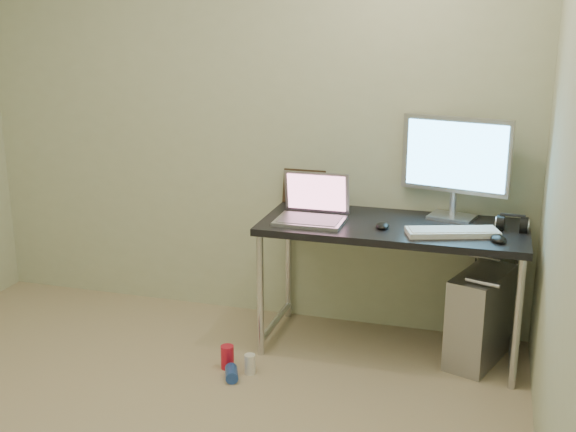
% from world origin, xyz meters
% --- Properties ---
extents(wall_back, '(3.50, 0.02, 2.50)m').
position_xyz_m(wall_back, '(0.00, 1.75, 1.25)').
color(wall_back, beige).
rests_on(wall_back, ground).
extents(desk, '(1.44, 0.63, 0.75)m').
position_xyz_m(desk, '(0.97, 1.43, 0.66)').
color(desk, black).
rests_on(desk, ground).
extents(tower_computer, '(0.37, 0.54, 0.55)m').
position_xyz_m(tower_computer, '(1.47, 1.44, 0.26)').
color(tower_computer, '#A6A6AA').
rests_on(tower_computer, ground).
extents(cable_a, '(0.01, 0.16, 0.69)m').
position_xyz_m(cable_a, '(1.42, 1.70, 0.40)').
color(cable_a, black).
rests_on(cable_a, ground).
extents(cable_b, '(0.02, 0.11, 0.71)m').
position_xyz_m(cable_b, '(1.51, 1.68, 0.38)').
color(cable_b, black).
rests_on(cable_b, ground).
extents(can_red, '(0.08, 0.08, 0.13)m').
position_xyz_m(can_red, '(0.17, 0.95, 0.07)').
color(can_red, red).
rests_on(can_red, ground).
extents(can_white, '(0.07, 0.07, 0.11)m').
position_xyz_m(can_white, '(0.30, 0.92, 0.05)').
color(can_white, white).
rests_on(can_white, ground).
extents(can_blue, '(0.11, 0.14, 0.07)m').
position_xyz_m(can_blue, '(0.23, 0.84, 0.03)').
color(can_blue, '#2548A6').
rests_on(can_blue, ground).
extents(laptop, '(0.37, 0.31, 0.26)m').
position_xyz_m(laptop, '(0.52, 1.38, 0.81)').
color(laptop, silver).
rests_on(laptop, desk).
extents(monitor, '(0.60, 0.23, 0.57)m').
position_xyz_m(monitor, '(1.27, 1.64, 1.08)').
color(monitor, silver).
rests_on(monitor, desk).
extents(keyboard, '(0.50, 0.30, 0.03)m').
position_xyz_m(keyboard, '(1.29, 1.32, 0.76)').
color(keyboard, white).
rests_on(keyboard, desk).
extents(mouse_right, '(0.10, 0.14, 0.04)m').
position_xyz_m(mouse_right, '(1.53, 1.27, 0.77)').
color(mouse_right, black).
rests_on(mouse_right, desk).
extents(mouse_left, '(0.08, 0.12, 0.04)m').
position_xyz_m(mouse_left, '(0.92, 1.34, 0.77)').
color(mouse_left, black).
rests_on(mouse_left, desk).
extents(headphones, '(0.17, 0.10, 0.11)m').
position_xyz_m(headphones, '(1.59, 1.49, 0.78)').
color(headphones, black).
rests_on(headphones, desk).
extents(picture_frame, '(0.26, 0.08, 0.21)m').
position_xyz_m(picture_frame, '(0.38, 1.73, 0.85)').
color(picture_frame, black).
rests_on(picture_frame, desk).
extents(webcam, '(0.05, 0.04, 0.13)m').
position_xyz_m(webcam, '(0.55, 1.68, 0.84)').
color(webcam, silver).
rests_on(webcam, desk).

